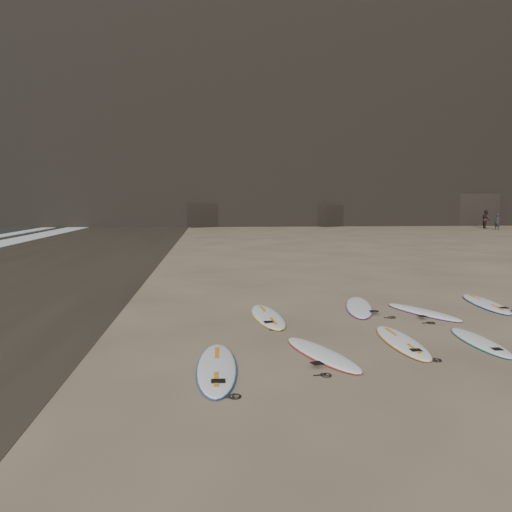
# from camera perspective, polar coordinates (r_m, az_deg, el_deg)

# --- Properties ---
(ground) EXTENTS (240.00, 240.00, 0.00)m
(ground) POSITION_cam_1_polar(r_m,az_deg,el_deg) (11.02, 20.09, -9.36)
(ground) COLOR #897559
(ground) RESTS_ON ground
(headland) EXTENTS (170.00, 101.00, 63.47)m
(headland) POSITION_cam_1_polar(r_m,az_deg,el_deg) (67.39, 21.68, 21.60)
(headland) COLOR black
(headland) RESTS_ON ground
(surfboard_0) EXTENTS (0.72, 2.77, 0.10)m
(surfboard_0) POSITION_cam_1_polar(r_m,az_deg,el_deg) (8.85, -4.51, -12.54)
(surfboard_0) COLOR white
(surfboard_0) RESTS_ON ground
(surfboard_1) EXTENTS (1.36, 2.47, 0.09)m
(surfboard_1) POSITION_cam_1_polar(r_m,az_deg,el_deg) (9.66, 7.53, -10.99)
(surfboard_1) COLOR white
(surfboard_1) RESTS_ON ground
(surfboard_2) EXTENTS (0.61, 2.53, 0.09)m
(surfboard_2) POSITION_cam_1_polar(r_m,az_deg,el_deg) (10.76, 16.33, -9.35)
(surfboard_2) COLOR white
(surfboard_2) RESTS_ON ground
(surfboard_3) EXTENTS (0.53, 2.20, 0.08)m
(surfboard_3) POSITION_cam_1_polar(r_m,az_deg,el_deg) (11.32, 24.21, -8.91)
(surfboard_3) COLOR white
(surfboard_3) RESTS_ON ground
(surfboard_5) EXTENTS (0.87, 2.72, 0.10)m
(surfboard_5) POSITION_cam_1_polar(r_m,az_deg,el_deg) (12.50, 1.36, -6.87)
(surfboard_5) COLOR white
(surfboard_5) RESTS_ON ground
(surfboard_6) EXTENTS (1.26, 2.81, 0.10)m
(surfboard_6) POSITION_cam_1_polar(r_m,az_deg,el_deg) (13.84, 11.68, -5.68)
(surfboard_6) COLOR white
(surfboard_6) RESTS_ON ground
(surfboard_7) EXTENTS (1.53, 2.42, 0.09)m
(surfboard_7) POSITION_cam_1_polar(r_m,az_deg,el_deg) (13.68, 18.54, -6.06)
(surfboard_7) COLOR white
(surfboard_7) RESTS_ON ground
(surfboard_8) EXTENTS (0.89, 2.73, 0.10)m
(surfboard_8) POSITION_cam_1_polar(r_m,az_deg,el_deg) (15.39, 24.77, -4.93)
(surfboard_8) COLOR white
(surfboard_8) RESTS_ON ground
(person_a) EXTENTS (0.63, 0.68, 1.57)m
(person_a) POSITION_cam_1_polar(r_m,az_deg,el_deg) (54.22, 25.85, 3.55)
(person_a) COLOR black
(person_a) RESTS_ON ground
(person_b) EXTENTS (0.88, 1.04, 1.88)m
(person_b) POSITION_cam_1_polar(r_m,az_deg,el_deg) (56.03, 24.81, 3.84)
(person_b) COLOR black
(person_b) RESTS_ON ground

